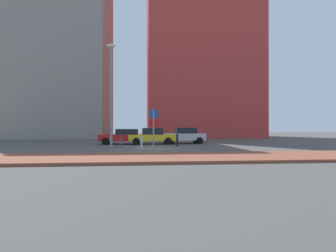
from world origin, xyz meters
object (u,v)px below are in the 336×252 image
at_px(parked_car_red, 124,136).
at_px(parked_car_yellow, 152,136).
at_px(parking_sign_post, 154,125).
at_px(parking_meter, 121,137).
at_px(parked_car_silver, 184,135).
at_px(street_lamp, 111,87).
at_px(traffic_bollard_mid, 141,143).
at_px(traffic_bollard_near, 177,140).

xyz_separation_m(parked_car_red, parked_car_yellow, (2.58, -0.25, 0.02)).
distance_m(parking_sign_post, parking_meter, 3.63).
distance_m(parked_car_yellow, parked_car_silver, 3.12).
xyz_separation_m(parked_car_silver, parking_sign_post, (-3.23, -7.41, 0.96)).
distance_m(parked_car_red, parked_car_yellow, 2.59).
distance_m(parked_car_yellow, street_lamp, 6.18).
height_order(parking_sign_post, street_lamp, street_lamp).
relative_size(street_lamp, traffic_bollard_mid, 8.79).
bearing_deg(street_lamp, traffic_bollard_near, 1.95).
bearing_deg(parked_car_silver, parking_sign_post, -113.53).
distance_m(parking_sign_post, traffic_bollard_near, 4.48).
height_order(parked_car_yellow, parking_meter, parked_car_yellow).
bearing_deg(parking_meter, parked_car_silver, 40.71).
distance_m(parked_car_silver, parking_sign_post, 8.14).
xyz_separation_m(parked_car_yellow, parking_sign_post, (-0.14, -6.94, 0.99)).
bearing_deg(traffic_bollard_near, traffic_bollard_mid, -140.28).
relative_size(parked_car_yellow, parked_car_silver, 1.05).
relative_size(parked_car_silver, parking_sign_post, 1.47).
bearing_deg(parked_car_yellow, parked_car_red, 174.46).
height_order(parking_sign_post, traffic_bollard_mid, parking_sign_post).
height_order(parked_car_red, parked_car_silver, parked_car_silver).
xyz_separation_m(parked_car_red, traffic_bollard_mid, (1.62, -5.83, -0.27)).
relative_size(traffic_bollard_near, traffic_bollard_mid, 1.10).
xyz_separation_m(traffic_bollard_near, traffic_bollard_mid, (-2.90, -2.41, -0.04)).
xyz_separation_m(parked_car_silver, traffic_bollard_near, (-1.14, -3.64, -0.27)).
xyz_separation_m(parking_meter, traffic_bollard_near, (4.47, 1.19, -0.33)).
xyz_separation_m(parking_sign_post, street_lamp, (-3.20, 3.59, 2.99)).
bearing_deg(traffic_bollard_mid, street_lamp, 136.81).
bearing_deg(street_lamp, parked_car_silver, 30.75).
relative_size(parked_car_silver, parking_meter, 3.14).
relative_size(parked_car_red, parking_sign_post, 1.55).
bearing_deg(traffic_bollard_mid, parked_car_silver, 56.26).
bearing_deg(parked_car_yellow, parking_meter, -120.11).
bearing_deg(parked_car_red, street_lamp, -101.87).
relative_size(parked_car_yellow, parking_sign_post, 1.54).
height_order(parked_car_yellow, traffic_bollard_near, parked_car_yellow).
distance_m(parked_car_red, parked_car_silver, 5.67).
distance_m(parking_meter, traffic_bollard_near, 4.64).
height_order(parking_meter, traffic_bollard_near, parking_meter).
bearing_deg(street_lamp, parked_car_yellow, 45.08).
bearing_deg(parked_car_red, traffic_bollard_near, -37.05).
bearing_deg(parked_car_silver, parked_car_red, -177.73).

